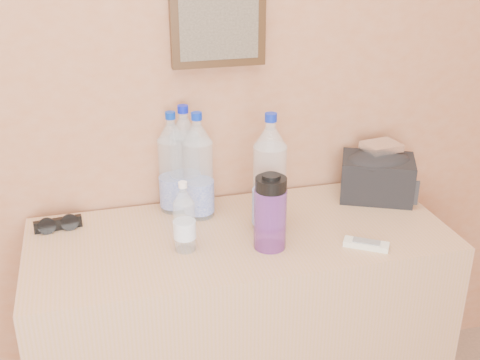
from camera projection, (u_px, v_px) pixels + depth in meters
name	position (u px, v px, depth m)	size (l,w,h in m)	color
picture_frame	(218.00, 27.00, 1.86)	(0.30, 0.03, 0.25)	#382311
dresser	(240.00, 338.00, 2.03)	(1.30, 0.54, 0.81)	#9D714A
pet_large_a	(198.00, 171.00, 1.92)	(0.10, 0.10, 0.35)	silver
pet_large_b	(185.00, 164.00, 1.97)	(0.10, 0.10, 0.36)	silver
pet_large_c	(173.00, 168.00, 1.96)	(0.09, 0.09, 0.34)	silver
pet_large_d	(270.00, 179.00, 1.84)	(0.10, 0.10, 0.38)	silver
pet_small	(184.00, 220.00, 1.74)	(0.06, 0.06, 0.22)	silver
nalgene_bottle	(270.00, 212.00, 1.75)	(0.10, 0.10, 0.23)	#6F2F89
sunglasses	(58.00, 224.00, 1.88)	(0.15, 0.05, 0.04)	black
ac_remote	(366.00, 244.00, 1.79)	(0.13, 0.04, 0.02)	white
toiletry_bag	(377.00, 175.00, 2.07)	(0.24, 0.17, 0.16)	black
foil_packet	(381.00, 146.00, 2.06)	(0.12, 0.10, 0.02)	silver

